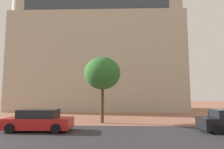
% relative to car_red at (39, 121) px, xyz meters
% --- Properties ---
extents(ground_plane, '(120.00, 120.00, 0.00)m').
position_rel_car_red_xyz_m(ground_plane, '(5.21, -0.79, -0.70)').
color(ground_plane, '#93604C').
extents(street_asphalt_strip, '(120.00, 8.26, 0.00)m').
position_rel_car_red_xyz_m(street_asphalt_strip, '(5.21, -1.82, -0.70)').
color(street_asphalt_strip, '#2D2D33').
rests_on(street_asphalt_strip, ground_plane).
extents(landmark_building, '(26.57, 10.63, 33.27)m').
position_rel_car_red_xyz_m(landmark_building, '(2.57, 18.24, 9.07)').
color(landmark_building, '#B2A893').
rests_on(landmark_building, ground_plane).
extents(car_red, '(4.53, 1.98, 1.47)m').
position_rel_car_red_xyz_m(car_red, '(0.00, 0.00, 0.00)').
color(car_red, red).
rests_on(car_red, ground_plane).
extents(tree_curb_far, '(3.29, 3.29, 5.91)m').
position_rel_car_red_xyz_m(tree_curb_far, '(4.07, 3.92, 3.70)').
color(tree_curb_far, '#4C3823').
rests_on(tree_curb_far, ground_plane).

